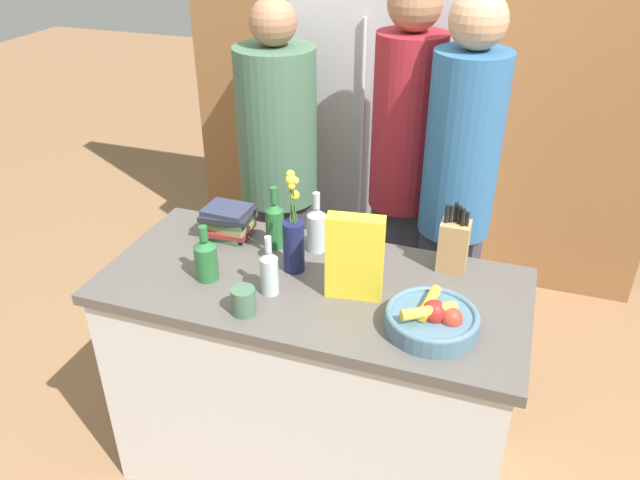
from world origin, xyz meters
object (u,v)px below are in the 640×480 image
Objects in this scene: knife_block at (454,244)px; coffee_mug at (244,300)px; bottle_vinegar at (269,271)px; fruit_bowl at (432,318)px; book_stack at (228,221)px; bottle_wine at (316,228)px; cereal_box at (355,257)px; person_in_red_tee at (457,192)px; person_at_sink at (278,169)px; person_in_blue at (403,166)px; flower_vase at (294,238)px; bottle_oil at (206,258)px; bottle_water at (275,223)px; refrigerator at (388,133)px.

coffee_mug is at bearing -141.02° from knife_block.
fruit_bowl is at bearing -2.33° from bottle_vinegar.
bottle_wine is at bearing 1.71° from book_stack.
cereal_box is 0.69m from person_in_red_tee.
fruit_bowl is 0.91m from book_stack.
person_at_sink reaches higher than cereal_box.
book_stack is 0.80m from person_in_blue.
flower_vase is at bearing 78.09° from coffee_mug.
bottle_oil is 0.12× the size of person_at_sink.
knife_block reaches higher than bottle_oil.
knife_block is at bearing 89.42° from fruit_bowl.
bottle_wine reaches higher than coffee_mug.
coffee_mug is 0.25m from bottle_oil.
bottle_oil is at bearing -150.38° from flower_vase.
person_in_blue reaches higher than bottle_water.
person_at_sink is at bearing 150.14° from knife_block.
person_in_blue is at bearing 73.47° from bottle_vinegar.
person_at_sink reaches higher than bottle_vinegar.
bottle_oil is (-0.51, -0.07, -0.07)m from cereal_box.
flower_vase reaches higher than book_stack.
bottle_water reaches higher than bottle_vinegar.
person_in_red_tee is at bearing 41.93° from bottle_wine.
person_in_blue is at bearing 71.83° from flower_vase.
person_at_sink reaches higher than fruit_bowl.
refrigerator is 1.13× the size of person_at_sink.
refrigerator is at bearing 88.69° from flower_vase.
bottle_water is at bearing 154.30° from fruit_bowl.
bottle_vinegar reaches higher than bottle_oil.
fruit_bowl is at bearing -76.29° from person_in_red_tee.
person_at_sink is (-0.34, 0.69, -0.07)m from flower_vase.
fruit_bowl is 0.56m from flower_vase.
bottle_vinegar is (-0.55, 0.02, 0.04)m from fruit_bowl.
book_stack is at bearing 176.23° from bottle_water.
person_in_blue is at bearing -71.02° from refrigerator.
person_in_red_tee is at bearing 69.65° from cereal_box.
bottle_oil is at bearing -125.79° from person_in_red_tee.
knife_block is 1.25× the size of bottle_oil.
refrigerator is 9.20× the size of book_stack.
person_at_sink is at bearing -178.00° from person_in_red_tee.
person_at_sink is at bearing -175.02° from person_in_blue.
person_in_blue is (-0.01, 0.79, -0.01)m from cereal_box.
bottle_oil is 0.43m from bottle_wine.
coffee_mug is (-0.59, -0.48, -0.05)m from knife_block.
bottle_wine is (0.30, 0.31, 0.01)m from bottle_oil.
bottle_vinegar is at bearing 177.67° from fruit_bowl.
book_stack is at bearing -107.23° from refrigerator.
bottle_oil is (0.06, -0.30, 0.02)m from book_stack.
coffee_mug is at bearing -169.76° from fruit_bowl.
person_in_red_tee is (0.61, 0.43, 0.03)m from bottle_water.
refrigerator reaches higher than person_at_sink.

